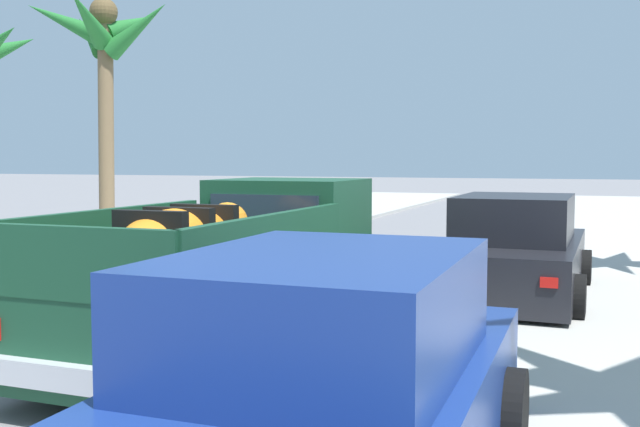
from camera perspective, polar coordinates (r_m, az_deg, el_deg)
name	(u,v)px	position (r m, az deg, el deg)	size (l,w,h in m)	color
sidewalk_left	(43,265)	(14.77, -20.75, -3.77)	(5.19, 60.00, 0.12)	#B2AFA8
curb_left	(96,269)	(14.02, -17.08, -4.14)	(0.16, 60.00, 0.10)	silver
curb_right	(584,300)	(11.12, 19.85, -6.37)	(0.16, 60.00, 0.10)	silver
pickup_truck	(237,273)	(8.03, -6.49, -4.65)	(2.24, 5.22, 1.80)	#19472D
car_left_near	(515,252)	(10.90, 14.93, -2.95)	(2.08, 4.28, 1.54)	black
car_right_near	(320,401)	(4.19, -0.03, -14.41)	(2.05, 4.27, 1.54)	navy
palm_tree_right_mid	(103,47)	(20.82, -16.58, 12.34)	(3.88, 3.68, 6.34)	brown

